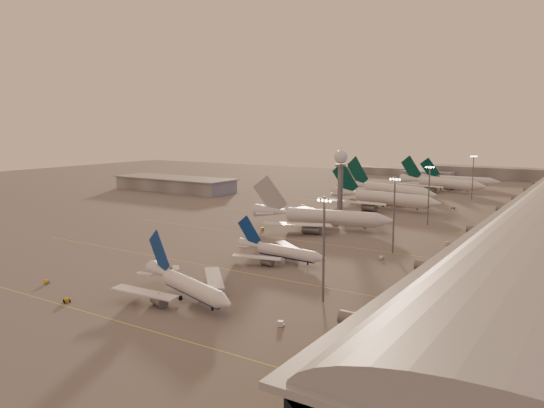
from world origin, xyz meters
The scene contains 26 objects.
ground centered at (0.00, 0.00, 0.00)m, with size 700.00×700.00×0.00m, color #605D5D.
taxiway_markings centered at (30.00, 56.00, 0.01)m, with size 180.00×185.25×0.02m.
hangar centered at (-120.00, 140.00, 4.32)m, with size 82.00×27.00×8.50m.
radar_tower centered at (5.00, 120.00, 20.95)m, with size 6.40×6.40×31.10m.
mast_a centered at (58.00, 0.00, 13.74)m, with size 3.60×0.56×25.00m.
mast_b centered at (55.00, 55.00, 13.74)m, with size 3.60×0.56×25.00m.
mast_c centered at (50.00, 110.00, 13.74)m, with size 3.60×0.56×25.00m.
mast_d centered at (48.00, 200.00, 13.74)m, with size 3.60×0.56×25.00m.
distant_horizon centered at (2.62, 325.14, 3.89)m, with size 165.00×37.50×9.00m.
narrowbody_near centered at (30.32, -16.56, 2.97)m, with size 36.20×28.41×14.66m.
narrowbody_mid centered at (30.08, 25.97, 2.62)m, with size 33.14×26.38×12.94m.
widebody_white centered at (16.82, 78.79, 3.61)m, with size 58.62×46.56×20.80m.
greentail_a centered at (18.70, 141.51, 3.94)m, with size 61.14×49.01×22.33m.
greentail_b centered at (9.15, 174.26, 4.09)m, with size 61.11×48.50×23.16m.
greentail_c centered at (23.26, 228.86, 3.82)m, with size 58.16×46.34×21.63m.
greentail_d centered at (27.23, 257.93, 3.39)m, with size 52.87×42.72×19.21m.
gsv_truck_a centered at (-9.17, -26.57, 1.10)m, with size 5.52×4.44×2.15m.
gsv_tug_near centered at (7.81, -33.32, 0.50)m, with size 3.32×3.94×0.97m.
gsv_catering_a centered at (58.06, -18.65, 2.23)m, with size 5.94×4.59×4.46m.
gsv_tug_mid centered at (8.62, 1.57, 0.45)m, with size 3.24×3.59×0.88m.
gsv_truck_b centered at (55.41, 44.92, 1.13)m, with size 5.81×3.27×2.22m.
gsv_truck_c centered at (-1.45, 63.91, 1.19)m, with size 5.88×5.06×2.33m.
gsv_catering_b centered at (66.98, 76.81, 2.29)m, with size 6.09×4.27×4.58m.
gsv_tug_far centered at (23.79, 102.41, 0.55)m, with size 4.30×4.08×1.06m.
gsv_truck_d centered at (-17.46, 124.30, 1.27)m, with size 3.95×6.54×2.49m.
gsv_tug_hangar centered at (47.96, 160.08, 0.49)m, with size 3.41×2.16×0.95m.
Camera 1 is at (113.03, -107.69, 41.25)m, focal length 35.00 mm.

